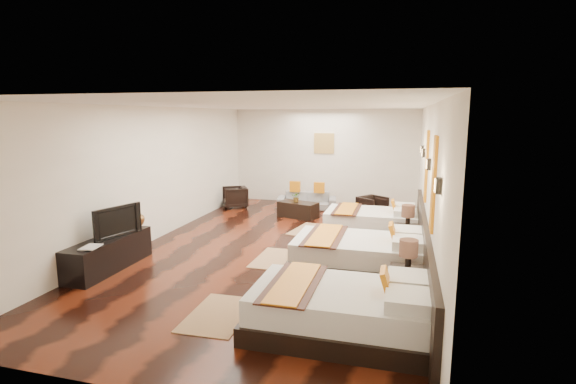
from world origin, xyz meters
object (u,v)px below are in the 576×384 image
(tv, at_px, (114,221))
(sofa, at_px, (307,201))
(bed_near, at_px, (343,310))
(tv_console, at_px, (109,253))
(armchair_left, at_px, (235,197))
(nightstand_b, at_px, (407,236))
(figurine, at_px, (134,217))
(book, at_px, (83,247))
(nightstand_a, at_px, (407,282))
(table_plant, at_px, (296,197))
(armchair_right, at_px, (372,207))
(bed_mid, at_px, (361,254))
(bed_far, at_px, (372,222))
(coffee_table, at_px, (298,210))

(tv, distance_m, sofa, 5.96)
(bed_near, xyz_separation_m, tv_console, (-4.20, 1.17, -0.02))
(armchair_left, bearing_deg, tv, -31.47)
(bed_near, height_order, nightstand_b, nightstand_b)
(sofa, bearing_deg, figurine, -124.15)
(figurine, bearing_deg, book, -90.00)
(bed_near, xyz_separation_m, sofa, (-1.98, 6.82, -0.05))
(book, bearing_deg, nightstand_a, 4.92)
(book, relative_size, table_plant, 1.28)
(figurine, relative_size, armchair_right, 0.61)
(bed_mid, bearing_deg, armchair_left, 133.26)
(bed_far, xyz_separation_m, armchair_left, (-4.01, 1.79, 0.03))
(table_plant, bearing_deg, bed_near, -70.61)
(bed_mid, xyz_separation_m, nightstand_b, (0.75, 1.27, 0.03))
(bed_mid, bearing_deg, table_plant, 119.59)
(bed_near, height_order, sofa, bed_near)
(armchair_right, bearing_deg, tv_console, 177.55)
(armchair_left, bearing_deg, armchair_right, 55.87)
(bed_mid, height_order, armchair_right, bed_mid)
(sofa, bearing_deg, armchair_left, -179.82)
(nightstand_b, distance_m, sofa, 4.33)
(nightstand_b, bearing_deg, tv, -156.16)
(tv_console, relative_size, armchair_right, 2.86)
(nightstand_b, xyz_separation_m, armchair_right, (-0.86, 2.72, -0.04))
(book, height_order, figurine, figurine)
(figurine, distance_m, coffee_table, 4.46)
(bed_far, relative_size, book, 6.27)
(nightstand_b, bearing_deg, sofa, 129.15)
(bed_near, xyz_separation_m, tv, (-4.15, 1.30, 0.53))
(bed_far, relative_size, coffee_table, 2.08)
(armchair_left, height_order, table_plant, table_plant)
(nightstand_b, xyz_separation_m, book, (-4.95, -2.89, 0.24))
(bed_mid, height_order, table_plant, bed_mid)
(bed_far, relative_size, tv_console, 1.16)
(nightstand_b, bearing_deg, coffee_table, 139.84)
(nightstand_a, xyz_separation_m, sofa, (-2.73, 5.81, -0.09))
(bed_far, bearing_deg, book, -135.70)
(bed_mid, distance_m, book, 4.51)
(bed_near, xyz_separation_m, nightstand_b, (0.75, 3.46, 0.04))
(bed_far, height_order, table_plant, bed_far)
(nightstand_a, bearing_deg, tv_console, 178.11)
(nightstand_b, bearing_deg, bed_far, 121.77)
(figurine, bearing_deg, nightstand_a, -10.72)
(table_plant, bearing_deg, figurine, -119.52)
(nightstand_b, bearing_deg, figurine, -162.87)
(bed_near, relative_size, bed_mid, 0.98)
(figurine, bearing_deg, nightstand_b, 17.13)
(table_plant, bearing_deg, book, -112.67)
(bed_far, bearing_deg, tv_console, -140.12)
(nightstand_a, height_order, figurine, nightstand_a)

